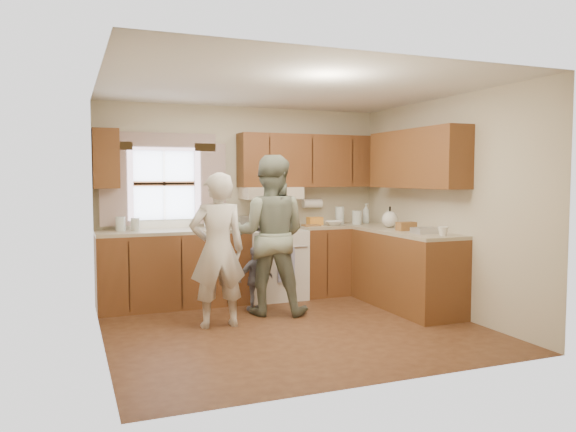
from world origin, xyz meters
name	(u,v)px	position (x,y,z in m)	size (l,w,h in m)	color
room	(293,209)	(0.00, 0.00, 1.25)	(3.80, 3.80, 3.80)	#442515
kitchen_fixtures	(306,236)	(0.62, 1.08, 0.84)	(3.80, 2.25, 2.15)	#3F230D
stove	(273,263)	(0.30, 1.44, 0.47)	(0.76, 0.67, 1.07)	silver
woman_left	(217,250)	(-0.73, 0.33, 0.82)	(0.59, 0.39, 1.63)	beige
woman_right	(270,235)	(-0.02, 0.67, 0.92)	(0.89, 0.69, 1.83)	#284228
child	(256,279)	(-0.13, 0.85, 0.38)	(0.45, 0.19, 0.77)	gray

